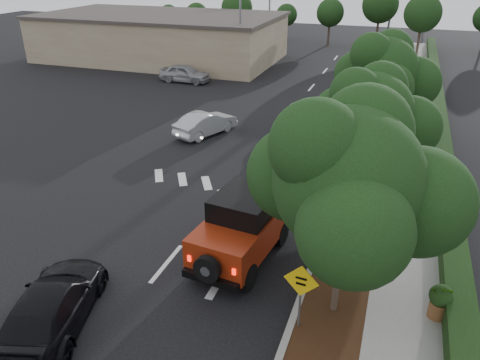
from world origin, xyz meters
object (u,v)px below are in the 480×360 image
at_px(silver_suv_ahead, 310,124).
at_px(black_suv_oncoming, 53,305).
at_px(red_jeep, 244,225).
at_px(speed_hump_sign, 301,289).

xyz_separation_m(silver_suv_ahead, black_suv_oncoming, (-3.60, -16.70, -0.17)).
bearing_deg(black_suv_oncoming, red_jeep, -144.62).
xyz_separation_m(red_jeep, silver_suv_ahead, (-0.23, 11.83, -0.33)).
bearing_deg(speed_hump_sign, red_jeep, 136.18).
distance_m(red_jeep, silver_suv_ahead, 11.83).
height_order(silver_suv_ahead, speed_hump_sign, speed_hump_sign).
bearing_deg(red_jeep, silver_suv_ahead, 97.84).
relative_size(black_suv_oncoming, speed_hump_sign, 2.29).
height_order(red_jeep, speed_hump_sign, red_jeep).
relative_size(red_jeep, speed_hump_sign, 2.28).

